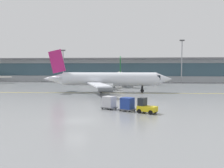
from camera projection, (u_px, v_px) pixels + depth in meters
name	position (u px, v px, depth m)	size (l,w,h in m)	color
ground_plane	(76.00, 121.00, 31.67)	(400.00, 400.00, 0.00)	gray
taxiway_centreline_stripe	(108.00, 93.00, 63.67)	(110.00, 0.36, 0.01)	yellow
terminal_concourse	(125.00, 69.00, 110.27)	(196.08, 11.00, 9.60)	#B2B7BC
gate_airplane_1	(120.00, 77.00, 90.54)	(26.06, 28.17, 9.32)	silver
taxiing_regional_jet	(108.00, 79.00, 65.45)	(31.86, 29.55, 10.55)	silver
baggage_tug	(146.00, 107.00, 36.56)	(2.95, 2.49, 2.10)	yellow
cargo_dolly_lead	(127.00, 104.00, 38.19)	(2.60, 2.38, 1.94)	#595B60
cargo_dolly_trailing	(109.00, 102.00, 39.95)	(2.60, 2.38, 1.94)	#595B60
apron_light_mast_1	(63.00, 64.00, 104.55)	(1.80, 0.36, 12.71)	gray
apron_light_mast_2	(182.00, 60.00, 97.85)	(1.80, 0.36, 15.95)	gray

